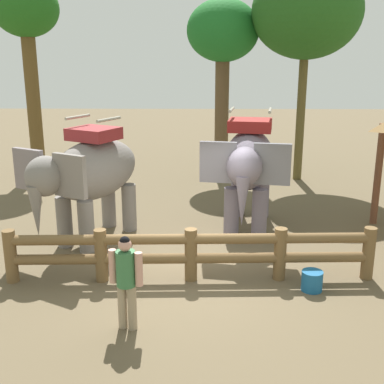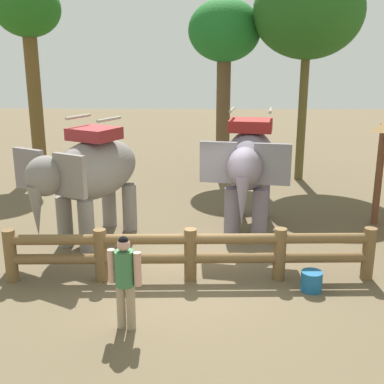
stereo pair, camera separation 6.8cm
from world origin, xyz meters
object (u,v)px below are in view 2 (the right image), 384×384
at_px(tree_back_center, 28,19).
at_px(tree_far_right, 308,12).
at_px(tourist_woman_in_black, 125,276).
at_px(feed_bucket, 311,281).
at_px(elephant_near_left, 90,173).
at_px(log_fence, 190,251).
at_px(tree_far_left, 224,37).
at_px(elephant_center, 249,164).

xyz_separation_m(tree_back_center, tree_far_right, (9.33, -0.77, 0.15)).
bearing_deg(tourist_woman_in_black, feed_bucket, 22.89).
height_order(elephant_near_left, feed_bucket, elephant_near_left).
distance_m(tourist_woman_in_black, feed_bucket, 3.60).
bearing_deg(log_fence, feed_bucket, -10.14).
distance_m(tourist_woman_in_black, tree_far_left, 11.44).
bearing_deg(tree_far_right, tree_far_left, 163.55).
xyz_separation_m(tree_far_left, feed_bucket, (1.33, -9.22, -4.60)).
height_order(elephant_near_left, tree_far_right, tree_far_right).
distance_m(tree_far_left, feed_bucket, 10.39).
relative_size(elephant_near_left, tree_far_left, 0.56).
relative_size(log_fence, tourist_woman_in_black, 4.53).
distance_m(elephant_center, tree_far_left, 6.67).
distance_m(log_fence, feed_bucket, 2.34).
bearing_deg(elephant_near_left, elephant_center, 13.38).
relative_size(elephant_near_left, tourist_woman_in_black, 2.14).
bearing_deg(feed_bucket, tree_far_left, 98.20).
bearing_deg(tourist_woman_in_black, tree_far_left, 79.75).
bearing_deg(feed_bucket, tree_far_right, 81.15).
xyz_separation_m(tree_far_left, tree_far_right, (2.64, -0.78, 0.73)).
distance_m(elephant_near_left, tree_far_right, 9.27).
bearing_deg(tourist_woman_in_black, elephant_near_left, 109.57).
height_order(tourist_woman_in_black, tree_far_left, tree_far_left).
bearing_deg(elephant_center, tree_back_center, 140.44).
bearing_deg(feed_bucket, tree_back_center, 131.03).
height_order(log_fence, tree_far_left, tree_far_left).
height_order(tree_back_center, tree_far_right, tree_far_right).
xyz_separation_m(elephant_near_left, tree_far_right, (5.92, 5.98, 3.89)).
xyz_separation_m(log_fence, tree_far_right, (3.58, 8.04, 4.91)).
distance_m(log_fence, tree_far_right, 10.08).
bearing_deg(tree_far_right, elephant_center, -113.62).
distance_m(log_fence, elephant_near_left, 3.29).
height_order(tree_far_left, tree_far_right, tree_far_right).
bearing_deg(tourist_woman_in_black, tree_far_right, 65.08).
bearing_deg(tree_far_right, feed_bucket, -98.85).
distance_m(elephant_center, tree_back_center, 9.92).
bearing_deg(feed_bucket, log_fence, 169.86).
bearing_deg(tree_back_center, tree_far_left, 0.13).
xyz_separation_m(elephant_near_left, tree_far_left, (3.28, 6.76, 3.16)).
relative_size(tourist_woman_in_black, tree_back_center, 0.24).
relative_size(tree_far_left, feed_bucket, 15.35).
relative_size(tree_far_left, tree_far_right, 0.86).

